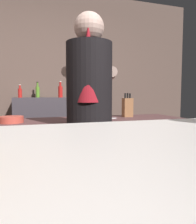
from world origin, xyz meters
name	(u,v)px	position (x,y,z in m)	size (l,w,h in m)	color
wall_back	(36,80)	(0.00, 2.20, 1.35)	(5.20, 0.10, 2.70)	brown
prep_counter	(80,165)	(0.35, 0.78, 0.44)	(2.10, 0.60, 0.89)	brown
back_shelf	(49,135)	(0.16, 1.92, 0.54)	(0.95, 0.36, 1.09)	#3E383F
bartender	(89,111)	(0.32, 0.32, 1.00)	(0.50, 0.55, 1.73)	#33333F
knife_block	(127,107)	(0.90, 0.87, 0.99)	(0.10, 0.08, 0.26)	#96603B
mixing_bowl	(11,120)	(-0.25, 0.72, 0.92)	(0.20, 0.20, 0.05)	#C34739
chefs_knife	(106,119)	(0.61, 0.73, 0.89)	(0.24, 0.03, 0.01)	silver
bottle_olive_oil	(20,92)	(-0.22, 1.92, 1.16)	(0.05, 0.05, 0.18)	red
bottle_vinegar	(60,91)	(0.32, 1.85, 1.18)	(0.06, 0.06, 0.23)	red
bottle_hot_sauce	(38,91)	(0.01, 2.01, 1.17)	(0.06, 0.06, 0.22)	#548A29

